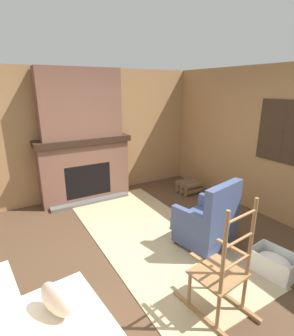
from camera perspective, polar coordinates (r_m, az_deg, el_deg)
name	(u,v)px	position (r m, az deg, el deg)	size (l,w,h in m)	color
ground_plane	(142,259)	(3.70, -1.08, -19.26)	(14.00, 14.00, 0.00)	#4C3523
wood_panel_wall_left	(79,135)	(5.43, -14.54, 6.93)	(0.06, 5.64, 2.56)	#9E7247
wood_panel_wall_back	(276,145)	(4.85, 26.22, 4.61)	(5.64, 0.09, 2.56)	#9E7247
fireplace_hearth	(85,169)	(5.36, -13.31, -0.29)	(0.59, 1.83, 1.27)	brown
chimney_breast	(80,104)	(5.14, -14.35, 13.42)	(0.34, 1.52, 1.28)	brown
area_rug	(151,235)	(4.19, 0.82, -14.41)	(3.56, 1.60, 0.01)	tan
armchair	(207,223)	(3.87, 12.99, -11.65)	(0.80, 0.83, 1.01)	#3D4C75
rocking_chair	(221,277)	(2.88, 15.90, -21.77)	(0.85, 0.54, 1.26)	olive
firewood_stack	(188,186)	(5.77, 8.97, -3.99)	(0.44, 0.42, 0.26)	brown
laundry_basket	(274,263)	(3.75, 25.90, -18.07)	(0.55, 0.43, 0.29)	white
oil_lamp_vase	(64,133)	(5.15, -17.69, 7.19)	(0.10, 0.10, 0.30)	#47708E
storage_case	(98,133)	(5.35, -10.59, 7.56)	(0.14, 0.26, 0.12)	black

